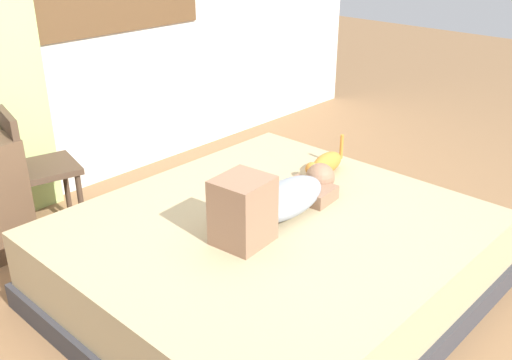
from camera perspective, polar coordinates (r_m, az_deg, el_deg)
name	(u,v)px	position (r m, az deg, el deg)	size (l,w,h in m)	color
ground_plane	(307,299)	(3.29, 5.04, -11.52)	(16.00, 16.00, 0.00)	olive
bed	(270,260)	(3.18, 1.41, -7.83)	(2.09, 1.91, 0.46)	#38383D
person_lying	(276,200)	(3.04, 2.01, -1.98)	(0.94, 0.34, 0.34)	#8C939E
cat	(325,163)	(3.63, 6.80, 1.62)	(0.36, 0.12, 0.21)	#C67A2D
chair_by_desk	(33,164)	(3.90, -21.00, 1.50)	(0.46, 0.46, 0.86)	#4C3828
curtain_left	(4,42)	(4.10, -23.39, 12.24)	(0.44, 0.06, 2.38)	#ADCC75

